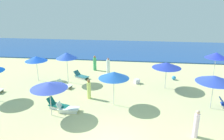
{
  "coord_description": "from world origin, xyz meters",
  "views": [
    {
      "loc": [
        1.2,
        -9.35,
        7.3
      ],
      "look_at": [
        -1.14,
        9.81,
        1.04
      ],
      "focal_mm": 35.18,
      "sensor_mm": 36.0,
      "label": 1
    }
  ],
  "objects_px": {
    "umbrella_2": "(36,59)",
    "umbrella_5": "(49,86)",
    "umbrella_1": "(214,79)",
    "lounge_chair_5_1": "(57,105)",
    "umbrella_6": "(216,55)",
    "umbrella_0": "(67,55)",
    "cooler_box_1": "(137,81)",
    "beach_ball_0": "(174,78)",
    "umbrella_4": "(167,65)",
    "beachgoer_1": "(196,124)",
    "beachgoer_3": "(108,67)",
    "lounge_chair_0_0": "(64,85)",
    "lounge_chair_5_0": "(67,108)",
    "beachgoer_4": "(89,89)",
    "lounge_chair_0_1": "(81,76)",
    "beachgoer_2": "(95,63)",
    "umbrella_7": "(114,75)"
  },
  "relations": [
    {
      "from": "beachgoer_4",
      "to": "cooler_box_1",
      "type": "bearing_deg",
      "value": 151.5
    },
    {
      "from": "umbrella_0",
      "to": "lounge_chair_5_1",
      "type": "xyz_separation_m",
      "value": [
        0.83,
        -5.03,
        -2.27
      ]
    },
    {
      "from": "beachgoer_2",
      "to": "beachgoer_1",
      "type": "bearing_deg",
      "value": 141.6
    },
    {
      "from": "beachgoer_3",
      "to": "cooler_box_1",
      "type": "height_order",
      "value": "beachgoer_3"
    },
    {
      "from": "umbrella_4",
      "to": "beachgoer_3",
      "type": "bearing_deg",
      "value": 150.36
    },
    {
      "from": "beachgoer_1",
      "to": "lounge_chair_0_1",
      "type": "bearing_deg",
      "value": -146.8
    },
    {
      "from": "beachgoer_3",
      "to": "beachgoer_4",
      "type": "distance_m",
      "value": 5.86
    },
    {
      "from": "lounge_chair_0_0",
      "to": "lounge_chair_5_0",
      "type": "bearing_deg",
      "value": -140.87
    },
    {
      "from": "beach_ball_0",
      "to": "lounge_chair_5_1",
      "type": "bearing_deg",
      "value": -142.37
    },
    {
      "from": "umbrella_6",
      "to": "umbrella_0",
      "type": "bearing_deg",
      "value": -167.44
    },
    {
      "from": "umbrella_6",
      "to": "beachgoer_2",
      "type": "relative_size",
      "value": 1.54
    },
    {
      "from": "lounge_chair_5_1",
      "to": "beachgoer_3",
      "type": "xyz_separation_m",
      "value": [
        2.5,
        7.73,
        0.52
      ]
    },
    {
      "from": "umbrella_4",
      "to": "umbrella_6",
      "type": "bearing_deg",
      "value": 34.21
    },
    {
      "from": "umbrella_5",
      "to": "umbrella_7",
      "type": "xyz_separation_m",
      "value": [
        3.89,
        1.97,
        0.19
      ]
    },
    {
      "from": "lounge_chair_5_1",
      "to": "umbrella_0",
      "type": "bearing_deg",
      "value": 24.92
    },
    {
      "from": "lounge_chair_5_1",
      "to": "cooler_box_1",
      "type": "relative_size",
      "value": 3.54
    },
    {
      "from": "umbrella_2",
      "to": "umbrella_4",
      "type": "relative_size",
      "value": 0.98
    },
    {
      "from": "umbrella_2",
      "to": "cooler_box_1",
      "type": "xyz_separation_m",
      "value": [
        9.18,
        0.42,
        -1.94
      ]
    },
    {
      "from": "lounge_chair_5_1",
      "to": "beach_ball_0",
      "type": "xyz_separation_m",
      "value": [
        8.91,
        6.87,
        -0.07
      ]
    },
    {
      "from": "umbrella_4",
      "to": "umbrella_5",
      "type": "distance_m",
      "value": 9.71
    },
    {
      "from": "umbrella_0",
      "to": "umbrella_6",
      "type": "distance_m",
      "value": 14.01
    },
    {
      "from": "umbrella_0",
      "to": "lounge_chair_5_0",
      "type": "distance_m",
      "value": 6.08
    },
    {
      "from": "umbrella_2",
      "to": "beach_ball_0",
      "type": "distance_m",
      "value": 12.92
    },
    {
      "from": "umbrella_5",
      "to": "lounge_chair_5_1",
      "type": "height_order",
      "value": "umbrella_5"
    },
    {
      "from": "lounge_chair_0_0",
      "to": "lounge_chair_5_1",
      "type": "distance_m",
      "value": 3.83
    },
    {
      "from": "lounge_chair_0_1",
      "to": "cooler_box_1",
      "type": "bearing_deg",
      "value": -70.2
    },
    {
      "from": "umbrella_2",
      "to": "umbrella_5",
      "type": "distance_m",
      "value": 7.07
    },
    {
      "from": "beach_ball_0",
      "to": "umbrella_2",
      "type": "bearing_deg",
      "value": -171.96
    },
    {
      "from": "umbrella_4",
      "to": "beach_ball_0",
      "type": "xyz_separation_m",
      "value": [
        1.06,
        2.18,
        -1.87
      ]
    },
    {
      "from": "umbrella_1",
      "to": "lounge_chair_5_1",
      "type": "bearing_deg",
      "value": -172.69
    },
    {
      "from": "umbrella_7",
      "to": "umbrella_4",
      "type": "bearing_deg",
      "value": 42.4
    },
    {
      "from": "umbrella_1",
      "to": "umbrella_2",
      "type": "height_order",
      "value": "umbrella_1"
    },
    {
      "from": "umbrella_7",
      "to": "beachgoer_2",
      "type": "xyz_separation_m",
      "value": [
        -2.94,
        7.84,
        -1.54
      ]
    },
    {
      "from": "lounge_chair_5_1",
      "to": "beach_ball_0",
      "type": "relative_size",
      "value": 4.15
    },
    {
      "from": "lounge_chair_5_0",
      "to": "beachgoer_1",
      "type": "distance_m",
      "value": 8.18
    },
    {
      "from": "umbrella_4",
      "to": "beachgoer_1",
      "type": "relative_size",
      "value": 1.46
    },
    {
      "from": "umbrella_7",
      "to": "beachgoer_4",
      "type": "relative_size",
      "value": 1.65
    },
    {
      "from": "lounge_chair_0_0",
      "to": "beachgoer_2",
      "type": "relative_size",
      "value": 0.91
    },
    {
      "from": "umbrella_0",
      "to": "beachgoer_1",
      "type": "xyz_separation_m",
      "value": [
        9.58,
        -7.3,
        -1.75
      ]
    },
    {
      "from": "lounge_chair_0_1",
      "to": "umbrella_5",
      "type": "distance_m",
      "value": 7.45
    },
    {
      "from": "umbrella_5",
      "to": "beachgoer_4",
      "type": "xyz_separation_m",
      "value": [
        1.88,
        2.86,
        -1.37
      ]
    },
    {
      "from": "umbrella_7",
      "to": "cooler_box_1",
      "type": "height_order",
      "value": "umbrella_7"
    },
    {
      "from": "umbrella_5",
      "to": "beach_ball_0",
      "type": "height_order",
      "value": "umbrella_5"
    },
    {
      "from": "umbrella_0",
      "to": "umbrella_4",
      "type": "height_order",
      "value": "umbrella_0"
    },
    {
      "from": "lounge_chair_5_1",
      "to": "beach_ball_0",
      "type": "bearing_deg",
      "value": -36.82
    },
    {
      "from": "lounge_chair_5_1",
      "to": "beachgoer_4",
      "type": "bearing_deg",
      "value": -28.08
    },
    {
      "from": "lounge_chair_0_0",
      "to": "umbrella_4",
      "type": "relative_size",
      "value": 0.6
    },
    {
      "from": "lounge_chair_0_1",
      "to": "lounge_chair_0_0",
      "type": "bearing_deg",
      "value": -170.69
    },
    {
      "from": "lounge_chair_0_0",
      "to": "lounge_chair_5_0",
      "type": "height_order",
      "value": "same"
    },
    {
      "from": "umbrella_2",
      "to": "beachgoer_1",
      "type": "distance_m",
      "value": 14.55
    }
  ]
}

